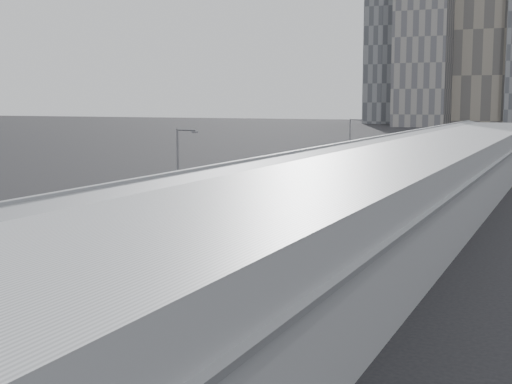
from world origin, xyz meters
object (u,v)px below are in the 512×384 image
Objects in this scene: bus_1 at (53,284)px; bus_9 at (444,148)px; bus_8 at (425,154)px; street_lamp_far at (351,142)px; shipping_container at (376,157)px; bus_6 at (386,169)px; street_lamp_near at (180,171)px; bus_5 at (356,179)px; bus_7 at (411,160)px; bus_2 at (181,240)px; bus_10 at (449,145)px; bus_3 at (267,208)px; suv at (398,156)px; bus_4 at (313,192)px.

bus_9 reaches higher than bus_1.
bus_8 reaches higher than bus_1.
street_lamp_far is 1.30× the size of shipping_container.
bus_6 is 45.76m from street_lamp_near.
bus_1 is 0.95× the size of bus_5.
bus_1 is 0.88× the size of bus_8.
bus_8 is 16.88m from bus_9.
bus_8 is (0.18, 41.39, 0.12)m from bus_5.
bus_6 is 0.96× the size of bus_7.
street_lamp_far reaches higher than bus_2.
bus_1 reaches higher than shipping_container.
bus_10 is (-0.28, 125.06, 0.07)m from bus_1.
bus_3 is 48.61m from street_lamp_far.
bus_6 reaches higher than suv.
street_lamp_far reaches higher than bus_8.
bus_8 is (0.04, 11.10, 0.16)m from bus_7.
bus_8 is (0.35, 96.01, 0.20)m from bus_1.
bus_5 is 2.38× the size of suv.
bus_1 is at bearing -74.82° from street_lamp_near.
bus_6 is 1.47× the size of street_lamp_far.
bus_4 reaches higher than bus_5.
street_lamp_far is at bearing 99.29° from bus_4.
bus_8 is at bearing -95.42° from bus_9.
bus_6 is 15.55m from bus_7.
bus_5 is at bearing -71.47° from street_lamp_far.
bus_8 reaches higher than bus_6.
suv is at bearing 89.39° from street_lamp_near.
shipping_container is at bearing 104.52° from bus_5.
bus_8 is at bearing -87.61° from bus_10.
bus_2 is (0.48, 12.24, 0.16)m from bus_1.
bus_2 is 27.25m from bus_4.
bus_2 is 42.37m from bus_5.
bus_9 reaches higher than bus_2.
bus_2 reaches higher than shipping_container.
bus_2 is at bearing 87.21° from bus_1.
bus_1 is at bearing -85.19° from bus_3.
street_lamp_far is at bearing 112.00° from bus_5.
street_lamp_far reaches higher than shipping_container.
bus_2 is at bearing -94.81° from bus_7.
shipping_container is (-7.02, 62.72, -0.29)m from bus_3.
bus_9 is at bearing -83.95° from bus_10.
bus_8 is 2.18× the size of shipping_container.
shipping_container is at bearing 139.79° from bus_7.
bus_5 is (0.17, 54.62, 0.07)m from bus_1.
bus_3 is 1.12× the size of bus_10.
street_lamp_near is at bearing -82.34° from shipping_container.
shipping_container is (-6.80, 20.51, -0.04)m from bus_6.
bus_9 is at bearing 58.17° from suv.
bus_9 is 1.72× the size of street_lamp_far.
street_lamp_near is at bearing 117.95° from bus_2.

